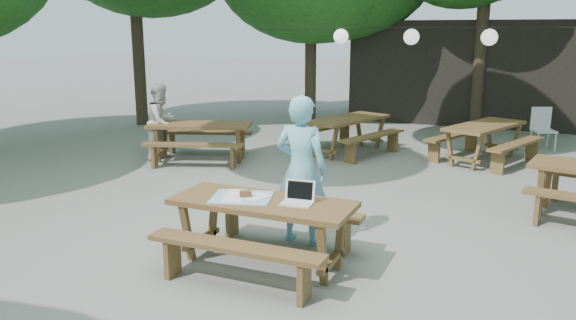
{
  "coord_description": "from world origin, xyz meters",
  "views": [
    {
      "loc": [
        2.27,
        -6.48,
        2.57
      ],
      "look_at": [
        -0.3,
        -0.53,
        1.05
      ],
      "focal_mm": 35.0,
      "sensor_mm": 36.0,
      "label": 1
    }
  ],
  "objects_px": {
    "woman": "(301,170)",
    "second_person": "(162,122)",
    "picnic_table_nw": "(200,141)",
    "plastic_chair": "(543,137)",
    "main_picnic_table": "(263,232)"
  },
  "relations": [
    {
      "from": "woman",
      "to": "second_person",
      "type": "distance_m",
      "value": 5.28
    },
    {
      "from": "main_picnic_table",
      "to": "second_person",
      "type": "distance_m",
      "value": 5.74
    },
    {
      "from": "main_picnic_table",
      "to": "second_person",
      "type": "xyz_separation_m",
      "value": [
        -4.15,
        3.94,
        0.37
      ]
    },
    {
      "from": "main_picnic_table",
      "to": "woman",
      "type": "xyz_separation_m",
      "value": [
        0.12,
        0.84,
        0.52
      ]
    },
    {
      "from": "woman",
      "to": "plastic_chair",
      "type": "distance_m",
      "value": 7.76
    },
    {
      "from": "picnic_table_nw",
      "to": "plastic_chair",
      "type": "xyz_separation_m",
      "value": [
        6.28,
        3.94,
        -0.13
      ]
    },
    {
      "from": "main_picnic_table",
      "to": "picnic_table_nw",
      "type": "distance_m",
      "value": 5.31
    },
    {
      "from": "plastic_chair",
      "to": "picnic_table_nw",
      "type": "bearing_deg",
      "value": -171.14
    },
    {
      "from": "woman",
      "to": "plastic_chair",
      "type": "xyz_separation_m",
      "value": [
        2.79,
        7.21,
        -0.65
      ]
    },
    {
      "from": "picnic_table_nw",
      "to": "second_person",
      "type": "bearing_deg",
      "value": 172.09
    },
    {
      "from": "main_picnic_table",
      "to": "plastic_chair",
      "type": "xyz_separation_m",
      "value": [
        2.91,
        8.05,
        -0.13
      ]
    },
    {
      "from": "main_picnic_table",
      "to": "woman",
      "type": "distance_m",
      "value": 0.99
    },
    {
      "from": "main_picnic_table",
      "to": "picnic_table_nw",
      "type": "height_order",
      "value": "same"
    },
    {
      "from": "main_picnic_table",
      "to": "second_person",
      "type": "height_order",
      "value": "second_person"
    },
    {
      "from": "picnic_table_nw",
      "to": "second_person",
      "type": "relative_size",
      "value": 1.53
    }
  ]
}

